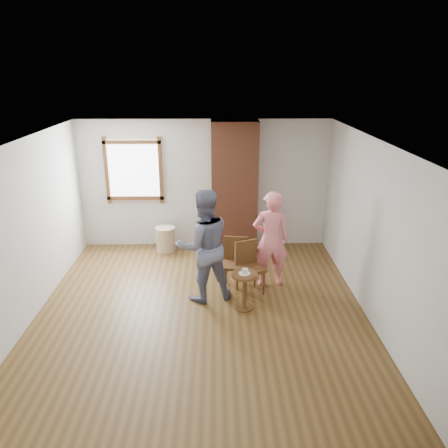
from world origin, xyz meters
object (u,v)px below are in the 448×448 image
at_px(stoneware_crock, 166,239).
at_px(man, 204,246).
at_px(dining_chair_right, 249,264).
at_px(dining_chair_left, 235,260).
at_px(side_table, 244,285).
at_px(person_pink, 271,239).

relative_size(stoneware_crock, man, 0.28).
height_order(stoneware_crock, dining_chair_right, dining_chair_right).
xyz_separation_m(dining_chair_left, dining_chair_right, (0.22, -0.15, -0.01)).
distance_m(dining_chair_right, man, 0.88).
distance_m(side_table, person_pink, 1.03).
bearing_deg(stoneware_crock, person_pink, -37.73).
bearing_deg(side_table, person_pink, 58.63).
height_order(dining_chair_left, man, man).
xyz_separation_m(stoneware_crock, dining_chair_left, (1.35, -1.56, 0.24)).
bearing_deg(person_pink, man, 17.62).
distance_m(dining_chair_left, dining_chair_right, 0.26).
xyz_separation_m(dining_chair_left, side_table, (0.11, -0.73, -0.09)).
height_order(side_table, person_pink, person_pink).
bearing_deg(dining_chair_right, side_table, -122.89).
distance_m(stoneware_crock, man, 2.22).
xyz_separation_m(side_table, man, (-0.62, 0.35, 0.51)).
bearing_deg(dining_chair_left, side_table, -75.39).
xyz_separation_m(dining_chair_left, person_pink, (0.59, 0.06, 0.34)).
bearing_deg(dining_chair_left, man, -136.94).
xyz_separation_m(stoneware_crock, dining_chair_right, (1.56, -1.71, 0.23)).
relative_size(dining_chair_left, person_pink, 0.52).
height_order(dining_chair_right, person_pink, person_pink).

